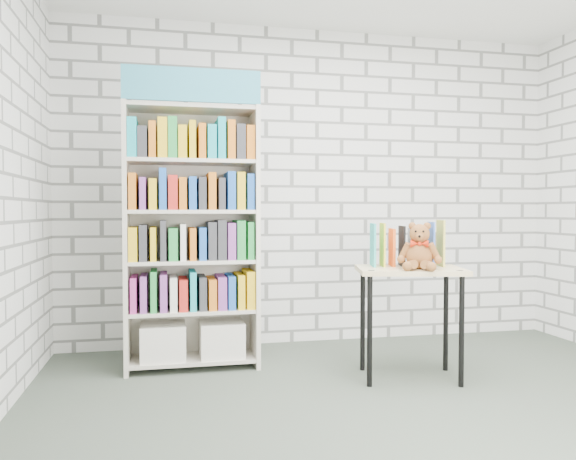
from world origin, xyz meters
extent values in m
plane|color=#3F483D|center=(0.00, 0.00, 0.00)|extent=(4.50, 4.50, 0.00)
cube|color=silver|center=(0.00, 2.00, 1.40)|extent=(4.50, 0.02, 2.80)
cube|color=beige|center=(-1.62, 1.35, 0.98)|extent=(0.03, 0.38, 1.96)
cube|color=beige|center=(-0.67, 1.35, 0.98)|extent=(0.03, 0.38, 1.96)
cube|color=beige|center=(-1.14, 1.53, 0.98)|extent=(0.98, 0.02, 1.96)
cube|color=teal|center=(-1.14, 1.17, 2.08)|extent=(0.98, 0.02, 0.24)
cube|color=beige|center=(-1.14, 1.35, 0.07)|extent=(0.91, 0.36, 0.03)
cube|color=beige|center=(-1.14, 1.35, 0.44)|extent=(0.91, 0.36, 0.03)
cube|color=beige|center=(-1.14, 1.35, 0.80)|extent=(0.91, 0.36, 0.03)
cube|color=beige|center=(-1.14, 1.35, 1.17)|extent=(0.91, 0.36, 0.03)
cube|color=beige|center=(-1.14, 1.35, 1.54)|extent=(0.91, 0.36, 0.03)
cube|color=beige|center=(-1.14, 1.35, 1.94)|extent=(0.91, 0.36, 0.03)
cube|color=silver|center=(-1.36, 1.35, 0.21)|extent=(0.33, 0.32, 0.26)
cube|color=silver|center=(-0.93, 1.35, 0.21)|extent=(0.33, 0.32, 0.26)
cube|color=green|center=(-1.14, 1.34, 0.58)|extent=(0.91, 0.32, 0.26)
cube|color=orange|center=(-1.14, 1.34, 0.95)|extent=(0.91, 0.32, 0.26)
cube|color=#BF338C|center=(-1.14, 1.34, 1.32)|extent=(0.91, 0.32, 0.26)
cube|color=#19A5B2|center=(-1.14, 1.34, 1.69)|extent=(0.91, 0.32, 0.26)
cube|color=#D4BC7F|center=(0.34, 0.75, 0.76)|extent=(0.82, 0.65, 0.03)
cylinder|color=black|center=(0.00, 0.63, 0.37)|extent=(0.04, 0.04, 0.75)
cylinder|color=black|center=(0.08, 1.01, 0.37)|extent=(0.04, 0.04, 0.75)
cylinder|color=black|center=(0.59, 0.49, 0.37)|extent=(0.04, 0.04, 0.75)
cylinder|color=black|center=(0.68, 0.87, 0.37)|extent=(0.04, 0.04, 0.75)
cylinder|color=black|center=(0.01, 0.64, 0.78)|extent=(0.05, 0.05, 0.01)
cylinder|color=black|center=(0.59, 0.51, 0.78)|extent=(0.05, 0.05, 0.01)
cube|color=#2BBBB5|center=(0.13, 0.92, 0.93)|extent=(0.07, 0.22, 0.30)
cube|color=yellow|center=(0.19, 0.91, 0.93)|extent=(0.07, 0.22, 0.30)
cube|color=#FF5C1B|center=(0.26, 0.89, 0.93)|extent=(0.07, 0.22, 0.30)
cube|color=black|center=(0.33, 0.88, 0.93)|extent=(0.07, 0.22, 0.30)
cube|color=silver|center=(0.40, 0.86, 0.93)|extent=(0.07, 0.22, 0.30)
cube|color=orange|center=(0.47, 0.84, 0.93)|extent=(0.07, 0.22, 0.30)
cube|color=blue|center=(0.54, 0.83, 0.93)|extent=(0.07, 0.22, 0.30)
cube|color=#D5CC47|center=(0.60, 0.81, 0.93)|extent=(0.07, 0.22, 0.30)
ellipsoid|color=brown|center=(0.36, 0.66, 0.88)|extent=(0.19, 0.16, 0.19)
sphere|color=brown|center=(0.36, 0.65, 1.02)|extent=(0.14, 0.14, 0.14)
sphere|color=brown|center=(0.32, 0.69, 1.08)|extent=(0.05, 0.05, 0.05)
sphere|color=brown|center=(0.41, 0.64, 1.08)|extent=(0.05, 0.05, 0.05)
sphere|color=brown|center=(0.34, 0.60, 1.00)|extent=(0.05, 0.05, 0.05)
sphere|color=black|center=(0.32, 0.61, 1.04)|extent=(0.02, 0.02, 0.02)
sphere|color=black|center=(0.36, 0.59, 1.04)|extent=(0.02, 0.02, 0.02)
sphere|color=black|center=(0.33, 0.58, 1.01)|extent=(0.02, 0.02, 0.02)
cylinder|color=brown|center=(0.27, 0.68, 0.90)|extent=(0.09, 0.11, 0.13)
cylinder|color=brown|center=(0.44, 0.60, 0.90)|extent=(0.11, 0.07, 0.13)
sphere|color=brown|center=(0.24, 0.68, 0.85)|extent=(0.05, 0.05, 0.05)
sphere|color=brown|center=(0.46, 0.57, 0.85)|extent=(0.05, 0.05, 0.05)
cylinder|color=brown|center=(0.27, 0.59, 0.82)|extent=(0.08, 0.15, 0.08)
cylinder|color=brown|center=(0.37, 0.55, 0.82)|extent=(0.14, 0.14, 0.08)
sphere|color=brown|center=(0.22, 0.55, 0.81)|extent=(0.07, 0.07, 0.07)
sphere|color=brown|center=(0.36, 0.48, 0.81)|extent=(0.07, 0.07, 0.07)
cone|color=red|center=(0.31, 0.62, 0.96)|extent=(0.07, 0.07, 0.05)
cone|color=red|center=(0.37, 0.59, 0.96)|extent=(0.07, 0.07, 0.05)
sphere|color=red|center=(0.34, 0.60, 0.96)|extent=(0.03, 0.03, 0.03)
camera|label=1|loc=(-1.33, -2.90, 1.18)|focal=35.00mm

